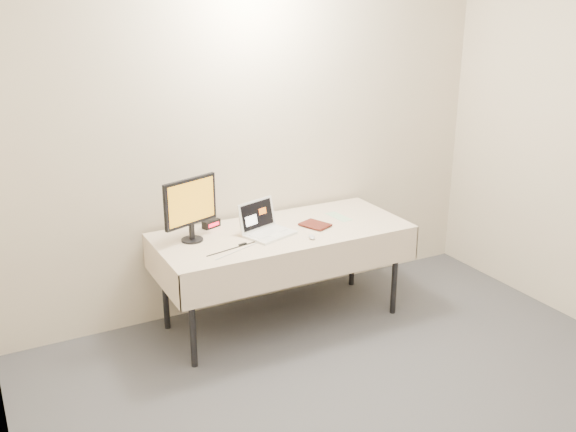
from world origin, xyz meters
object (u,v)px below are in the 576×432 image
table (282,238)px  laptop (265,226)px  monitor (190,205)px  book (309,216)px

table → laptop: size_ratio=4.60×
monitor → table: bearing=-29.4°
laptop → table: bearing=-15.7°
table → laptop: 0.19m
laptop → monitor: bearing=148.9°
table → book: size_ratio=8.90×
table → book: book is taller
laptop → book: laptop is taller
monitor → book: bearing=-32.4°
laptop → book: bearing=-30.0°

